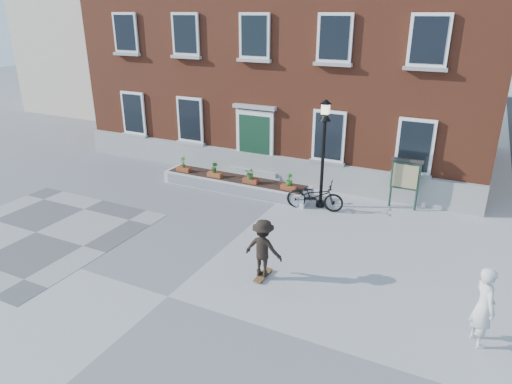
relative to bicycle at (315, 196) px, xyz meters
The scene contains 10 objects.
ground 6.97m from the bicycle, 102.25° to the right, with size 100.00×100.00×0.00m, color #A2A2A4.
checker_patch 9.47m from the bicycle, 142.25° to the right, with size 6.00×6.00×0.01m, color #515153.
distant_building 24.28m from the bicycle, 145.84° to the left, with size 10.00×12.00×13.00m, color beige.
bicycle is the anchor object (origin of this frame).
bystander 7.62m from the bicycle, 43.04° to the right, with size 0.67×0.44×1.84m, color silver.
brick_building 9.85m from the bicycle, 115.79° to the left, with size 18.40×10.85×12.60m.
planter_assembly 3.49m from the bicycle, behind, with size 6.20×1.12×1.15m.
lamp_post 2.04m from the bicycle, 75.54° to the left, with size 0.40×0.40×3.93m.
notice_board 3.28m from the bicycle, 28.58° to the left, with size 1.10×0.16×1.87m.
skateboarder 4.92m from the bicycle, 86.67° to the right, with size 1.05×0.78×1.69m.
Camera 1 is at (6.30, -7.69, 6.69)m, focal length 32.00 mm.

